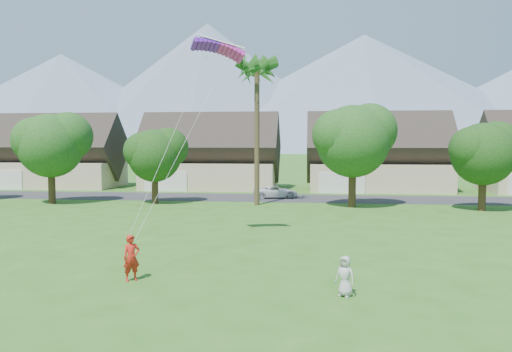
# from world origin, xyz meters

# --- Properties ---
(ground) EXTENTS (500.00, 500.00, 0.00)m
(ground) POSITION_xyz_m (0.00, 0.00, 0.00)
(ground) COLOR #2D6019
(ground) RESTS_ON ground
(street) EXTENTS (90.00, 7.00, 0.01)m
(street) POSITION_xyz_m (0.00, 34.00, 0.01)
(street) COLOR #2D2D30
(street) RESTS_ON ground
(kite_flyer) EXTENTS (0.79, 0.76, 1.82)m
(kite_flyer) POSITION_xyz_m (-4.33, 4.83, 0.91)
(kite_flyer) COLOR red
(kite_flyer) RESTS_ON ground
(watcher) EXTENTS (0.84, 0.75, 1.44)m
(watcher) POSITION_xyz_m (3.86, 3.79, 0.72)
(watcher) COLOR #B9B8B4
(watcher) RESTS_ON ground
(parked_car) EXTENTS (4.66, 3.05, 1.19)m
(parked_car) POSITION_xyz_m (-0.79, 34.00, 0.60)
(parked_car) COLOR white
(parked_car) RESTS_ON ground
(mountain_ridge) EXTENTS (540.00, 240.00, 70.00)m
(mountain_ridge) POSITION_xyz_m (10.40, 260.00, 29.07)
(mountain_ridge) COLOR slate
(mountain_ridge) RESTS_ON ground
(houses_row) EXTENTS (72.75, 8.19, 8.86)m
(houses_row) POSITION_xyz_m (0.49, 42.99, 3.44)
(houses_row) COLOR beige
(houses_row) RESTS_ON ground
(tree_row) EXTENTS (62.27, 6.67, 8.45)m
(tree_row) POSITION_xyz_m (-1.14, 27.92, 4.89)
(tree_row) COLOR #47301C
(tree_row) RESTS_ON ground
(fan_palm) EXTENTS (3.00, 3.00, 13.80)m
(fan_palm) POSITION_xyz_m (-2.00, 28.50, 11.80)
(fan_palm) COLOR #4C3D26
(fan_palm) RESTS_ON ground
(parafoil_kite) EXTENTS (3.02, 1.41, 0.50)m
(parafoil_kite) POSITION_xyz_m (-2.33, 12.84, 10.49)
(parafoil_kite) COLOR #6719BE
(parafoil_kite) RESTS_ON ground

